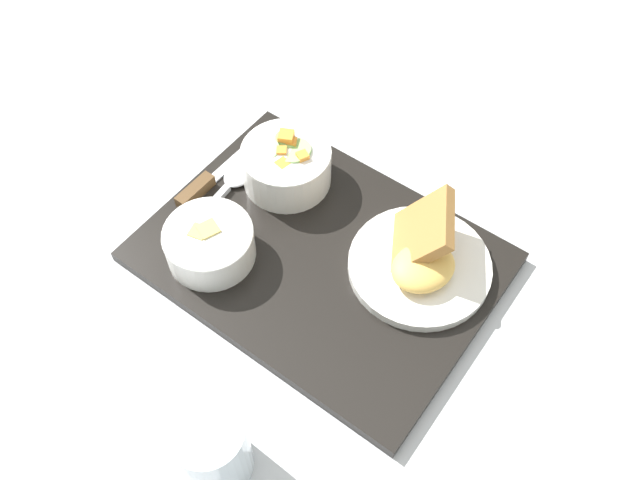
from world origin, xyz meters
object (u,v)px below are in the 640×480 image
(plate_main, at_px, (421,260))
(spoon, at_px, (231,183))
(glass_water, at_px, (213,450))
(bowl_salad, at_px, (286,163))
(knife, at_px, (206,183))
(bowl_soup, at_px, (209,242))

(plate_main, height_order, spoon, plate_main)
(plate_main, xyz_separation_m, glass_water, (0.00, -0.34, 0.01))
(plate_main, bearing_deg, bowl_salad, -175.67)
(bowl_salad, bearing_deg, knife, -129.04)
(knife, distance_m, glass_water, 0.38)
(plate_main, bearing_deg, spoon, -163.87)
(bowl_salad, xyz_separation_m, plate_main, (0.22, 0.02, -0.02))
(knife, bearing_deg, bowl_soup, -133.23)
(spoon, xyz_separation_m, glass_water, (0.27, -0.26, 0.02))
(bowl_salad, bearing_deg, bowl_soup, -81.67)
(bowl_salad, xyz_separation_m, knife, (-0.07, -0.09, -0.03))
(plate_main, height_order, glass_water, glass_water)
(plate_main, height_order, knife, plate_main)
(plate_main, bearing_deg, knife, -160.55)
(plate_main, relative_size, spoon, 1.16)
(bowl_soup, height_order, spoon, bowl_soup)
(bowl_salad, bearing_deg, glass_water, -54.67)
(knife, bearing_deg, glass_water, -135.38)
(glass_water, bearing_deg, bowl_salad, 125.33)
(spoon, bearing_deg, knife, 124.70)
(bowl_salad, distance_m, knife, 0.12)
(bowl_soup, bearing_deg, spoon, 126.65)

